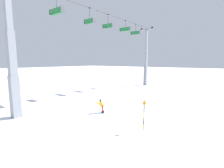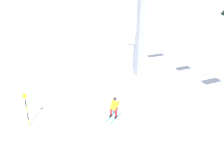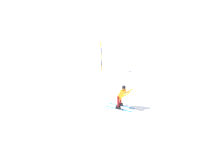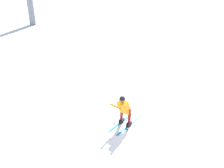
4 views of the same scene
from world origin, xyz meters
name	(u,v)px [view 3 (image 3 of 4)]	position (x,y,z in m)	size (l,w,h in m)	color
ground_plane	(122,100)	(0.00, 0.00, 0.00)	(260.00, 260.00, 0.00)	white
skier_carving_main	(122,95)	(0.47, 0.71, 0.82)	(1.45, 1.61, 1.55)	#198CCC
trail_marker_pole	(101,56)	(-0.83, -4.77, 1.29)	(0.07, 0.28, 2.42)	orange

